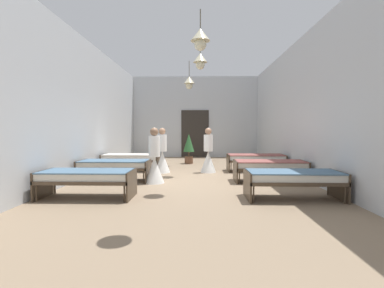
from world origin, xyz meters
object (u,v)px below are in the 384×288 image
(bed_left_row_0, at_px, (87,177))
(bed_right_row_2, at_px, (256,158))
(bed_left_row_1, at_px, (115,165))
(bed_left_row_2, at_px, (131,158))
(bed_right_row_1, at_px, (270,166))
(potted_plant, at_px, (189,146))
(nurse_near_aisle, at_px, (154,163))
(nurse_mid_aisle, at_px, (162,156))
(bed_right_row_0, at_px, (293,178))
(nurse_far_aisle, at_px, (208,156))

(bed_left_row_0, bearing_deg, bed_right_row_2, 41.85)
(bed_left_row_1, xyz_separation_m, bed_left_row_2, (0.00, 1.90, 0.00))
(bed_right_row_1, xyz_separation_m, potted_plant, (-2.34, 4.00, 0.29))
(bed_left_row_2, bearing_deg, nurse_near_aisle, -61.97)
(nurse_near_aisle, xyz_separation_m, nurse_mid_aisle, (-0.03, 1.81, 0.00))
(bed_right_row_0, xyz_separation_m, nurse_near_aisle, (-3.10, 1.66, 0.09))
(bed_right_row_2, bearing_deg, bed_left_row_0, -138.15)
(bed_right_row_0, distance_m, bed_right_row_1, 1.90)
(nurse_far_aisle, bearing_deg, bed_right_row_0, -112.55)
(potted_plant, bearing_deg, bed_left_row_1, -115.41)
(bed_left_row_0, bearing_deg, nurse_far_aisle, 53.50)
(bed_left_row_0, xyz_separation_m, bed_right_row_2, (4.24, 3.80, 0.00))
(bed_left_row_1, distance_m, bed_left_row_2, 1.90)
(nurse_mid_aisle, xyz_separation_m, potted_plant, (0.79, 2.43, 0.20))
(bed_left_row_1, distance_m, nurse_near_aisle, 1.17)
(bed_right_row_2, bearing_deg, bed_left_row_2, 180.00)
(bed_right_row_0, relative_size, bed_left_row_2, 1.00)
(nurse_mid_aisle, height_order, nurse_far_aisle, same)
(bed_left_row_2, xyz_separation_m, nurse_near_aisle, (1.14, -2.14, 0.09))
(bed_left_row_0, bearing_deg, nurse_near_aisle, 55.46)
(nurse_near_aisle, height_order, nurse_far_aisle, same)
(bed_right_row_1, bearing_deg, bed_left_row_2, 155.88)
(bed_left_row_0, bearing_deg, nurse_mid_aisle, 72.22)
(bed_left_row_2, bearing_deg, nurse_far_aisle, -5.35)
(bed_left_row_1, xyz_separation_m, nurse_far_aisle, (2.63, 1.65, 0.09))
(bed_left_row_0, distance_m, potted_plant, 6.21)
(bed_left_row_0, distance_m, bed_left_row_2, 3.80)
(bed_right_row_1, xyz_separation_m, bed_right_row_2, (0.00, 1.90, 0.00))
(nurse_near_aisle, relative_size, potted_plant, 1.19)
(bed_left_row_2, distance_m, nurse_mid_aisle, 1.16)
(bed_right_row_1, bearing_deg, bed_right_row_0, -90.00)
(bed_left_row_1, relative_size, potted_plant, 1.53)
(bed_right_row_0, relative_size, nurse_near_aisle, 1.28)
(nurse_far_aisle, bearing_deg, bed_left_row_2, 127.69)
(bed_right_row_2, distance_m, nurse_far_aisle, 1.63)
(bed_right_row_1, distance_m, nurse_near_aisle, 3.11)
(bed_right_row_1, height_order, bed_right_row_2, same)
(bed_left_row_2, xyz_separation_m, potted_plant, (1.90, 2.10, 0.29))
(bed_right_row_2, distance_m, nurse_mid_aisle, 3.15)
(bed_left_row_1, bearing_deg, bed_right_row_2, 24.12)
(nurse_near_aisle, bearing_deg, bed_left_row_2, -42.38)
(bed_right_row_0, xyz_separation_m, bed_right_row_1, (0.00, 1.90, 0.00))
(bed_left_row_0, bearing_deg, bed_left_row_2, 90.00)
(nurse_far_aisle, bearing_deg, bed_right_row_2, -38.29)
(bed_left_row_2, distance_m, nurse_near_aisle, 2.43)
(potted_plant, bearing_deg, bed_right_row_2, -41.91)
(bed_right_row_2, xyz_separation_m, nurse_mid_aisle, (-3.13, -0.33, 0.09))
(bed_right_row_1, bearing_deg, nurse_far_aisle, 134.29)
(bed_right_row_0, distance_m, potted_plant, 6.36)
(bed_left_row_2, xyz_separation_m, bed_right_row_2, (4.24, 0.00, 0.00))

